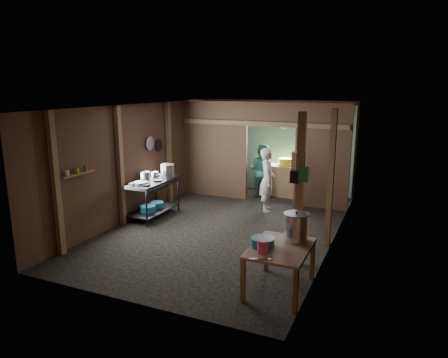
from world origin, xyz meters
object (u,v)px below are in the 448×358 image
at_px(cook, 267,180).
at_px(stove_pot_large, 168,171).
at_px(pink_bucket, 263,247).
at_px(stock_pot, 296,228).
at_px(yellow_tub, 285,162).
at_px(prep_table, 280,268).
at_px(gas_range, 152,199).

bearing_deg(cook, stove_pot_large, 98.36).
bearing_deg(pink_bucket, stock_pot, 65.10).
distance_m(pink_bucket, yellow_tub, 5.69).
xyz_separation_m(prep_table, yellow_tub, (-1.38, 5.24, 0.61)).
relative_size(prep_table, pink_bucket, 5.96).
bearing_deg(stove_pot_large, gas_range, -110.44).
relative_size(gas_range, stove_pot_large, 4.44).
xyz_separation_m(gas_range, pink_bucket, (3.54, -2.51, 0.35)).
bearing_deg(prep_table, cook, 110.61).
xyz_separation_m(pink_bucket, yellow_tub, (-1.21, 5.56, 0.17)).
distance_m(prep_table, yellow_tub, 5.46).
distance_m(gas_range, yellow_tub, 3.88).
bearing_deg(gas_range, stock_pot, -25.62).
height_order(stove_pot_large, cook, cook).
relative_size(gas_range, pink_bucket, 7.59).
height_order(prep_table, yellow_tub, yellow_tub).
distance_m(prep_table, cook, 3.99).
xyz_separation_m(gas_range, cook, (2.31, 1.52, 0.34)).
height_order(gas_range, cook, cook).
distance_m(stove_pot_large, yellow_tub, 3.38).
bearing_deg(stove_pot_large, yellow_tub, 50.20).
bearing_deg(prep_table, stock_pot, 67.91).
bearing_deg(prep_table, stove_pot_large, 143.19).
distance_m(prep_table, stove_pot_large, 4.47).
distance_m(stock_pot, pink_bucket, 0.74).
relative_size(pink_bucket, cook, 0.13).
distance_m(gas_range, pink_bucket, 4.35).
height_order(stove_pot_large, stock_pot, stove_pot_large).
xyz_separation_m(gas_range, stove_pot_large, (0.17, 0.46, 0.58)).
bearing_deg(prep_table, gas_range, 149.42).
height_order(stove_pot_large, pink_bucket, stove_pot_large).
height_order(gas_range, stove_pot_large, stove_pot_large).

